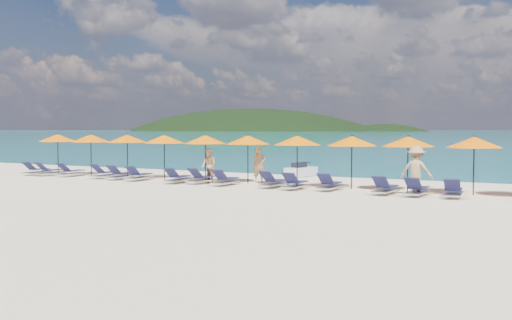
% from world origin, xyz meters
% --- Properties ---
extents(ground, '(1400.00, 1400.00, 0.00)m').
position_xyz_m(ground, '(0.00, 0.00, 0.00)').
color(ground, beige).
extents(headland_main, '(374.00, 242.00, 126.50)m').
position_xyz_m(headland_main, '(-300.00, 540.00, -38.00)').
color(headland_main, black).
rests_on(headland_main, ground).
extents(headland_small, '(162.00, 126.00, 85.50)m').
position_xyz_m(headland_small, '(-150.00, 560.00, -35.00)').
color(headland_small, black).
rests_on(headland_small, ground).
extents(jetski, '(1.13, 2.20, 0.75)m').
position_xyz_m(jetski, '(-0.65, 9.24, 0.31)').
color(jetski, silver).
rests_on(jetski, ground).
extents(beachgoer_a, '(0.73, 0.68, 1.68)m').
position_xyz_m(beachgoer_a, '(-1.08, 5.33, 0.84)').
color(beachgoer_a, tan).
rests_on(beachgoer_a, ground).
extents(beachgoer_b, '(0.91, 0.74, 1.62)m').
position_xyz_m(beachgoer_b, '(-3.03, 3.98, 0.81)').
color(beachgoer_b, tan).
rests_on(beachgoer_b, ground).
extents(beachgoer_c, '(1.22, 0.57, 1.88)m').
position_xyz_m(beachgoer_c, '(6.59, 3.73, 0.94)').
color(beachgoer_c, tan).
rests_on(beachgoer_c, ground).
extents(umbrella_0, '(2.10, 2.10, 2.28)m').
position_xyz_m(umbrella_0, '(-13.42, 4.51, 2.02)').
color(umbrella_0, black).
rests_on(umbrella_0, ground).
extents(umbrella_1, '(2.10, 2.10, 2.28)m').
position_xyz_m(umbrella_1, '(-10.91, 4.49, 2.02)').
color(umbrella_1, black).
rests_on(umbrella_1, ground).
extents(umbrella_2, '(2.10, 2.10, 2.28)m').
position_xyz_m(umbrella_2, '(-8.63, 4.78, 2.02)').
color(umbrella_2, black).
rests_on(umbrella_2, ground).
extents(umbrella_3, '(2.10, 2.10, 2.28)m').
position_xyz_m(umbrella_3, '(-6.00, 4.50, 2.02)').
color(umbrella_3, black).
rests_on(umbrella_3, ground).
extents(umbrella_4, '(2.10, 2.10, 2.28)m').
position_xyz_m(umbrella_4, '(-3.56, 4.51, 2.02)').
color(umbrella_4, black).
rests_on(umbrella_4, ground).
extents(umbrella_5, '(2.10, 2.10, 2.28)m').
position_xyz_m(umbrella_5, '(-1.32, 4.67, 2.02)').
color(umbrella_5, black).
rests_on(umbrella_5, ground).
extents(umbrella_6, '(2.10, 2.10, 2.28)m').
position_xyz_m(umbrella_6, '(1.22, 4.58, 2.02)').
color(umbrella_6, black).
rests_on(umbrella_6, ground).
extents(umbrella_7, '(2.10, 2.10, 2.28)m').
position_xyz_m(umbrella_7, '(3.73, 4.55, 2.02)').
color(umbrella_7, black).
rests_on(umbrella_7, ground).
extents(umbrella_8, '(2.10, 2.10, 2.28)m').
position_xyz_m(umbrella_8, '(6.04, 4.67, 2.02)').
color(umbrella_8, black).
rests_on(umbrella_8, ground).
extents(umbrella_9, '(2.10, 2.10, 2.28)m').
position_xyz_m(umbrella_9, '(8.56, 4.56, 2.02)').
color(umbrella_9, black).
rests_on(umbrella_9, ground).
extents(lounger_0, '(0.76, 1.75, 0.66)m').
position_xyz_m(lounger_0, '(-13.99, 3.46, 0.24)').
color(lounger_0, silver).
rests_on(lounger_0, ground).
extents(lounger_1, '(0.78, 1.75, 0.66)m').
position_xyz_m(lounger_1, '(-12.93, 3.45, 0.24)').
color(lounger_1, silver).
rests_on(lounger_1, ground).
extents(lounger_2, '(0.63, 1.70, 0.66)m').
position_xyz_m(lounger_2, '(-11.49, 3.57, 0.24)').
color(lounger_2, silver).
rests_on(lounger_2, ground).
extents(lounger_3, '(0.75, 1.74, 0.66)m').
position_xyz_m(lounger_3, '(-9.11, 3.61, 0.24)').
color(lounger_3, silver).
rests_on(lounger_3, ground).
extents(lounger_4, '(0.73, 1.74, 0.66)m').
position_xyz_m(lounger_4, '(-7.92, 3.41, 0.24)').
color(lounger_4, silver).
rests_on(lounger_4, ground).
extents(lounger_5, '(0.79, 1.75, 0.66)m').
position_xyz_m(lounger_5, '(-6.70, 3.37, 0.24)').
color(lounger_5, silver).
rests_on(lounger_5, ground).
extents(lounger_6, '(0.72, 1.73, 0.66)m').
position_xyz_m(lounger_6, '(-4.27, 3.22, 0.24)').
color(lounger_6, silver).
rests_on(lounger_6, ground).
extents(lounger_7, '(0.71, 1.73, 0.66)m').
position_xyz_m(lounger_7, '(-3.13, 3.55, 0.24)').
color(lounger_7, silver).
rests_on(lounger_7, ground).
extents(lounger_8, '(0.67, 1.72, 0.66)m').
position_xyz_m(lounger_8, '(-1.73, 3.33, 0.24)').
color(lounger_8, silver).
rests_on(lounger_8, ground).
extents(lounger_9, '(0.76, 1.75, 0.66)m').
position_xyz_m(lounger_9, '(0.61, 3.47, 0.24)').
color(lounger_9, silver).
rests_on(lounger_9, ground).
extents(lounger_10, '(0.66, 1.72, 0.66)m').
position_xyz_m(lounger_10, '(1.73, 3.22, 0.24)').
color(lounger_10, silver).
rests_on(lounger_10, ground).
extents(lounger_11, '(0.64, 1.71, 0.66)m').
position_xyz_m(lounger_11, '(3.14, 3.54, 0.24)').
color(lounger_11, silver).
rests_on(lounger_11, ground).
extents(lounger_12, '(0.72, 1.74, 0.66)m').
position_xyz_m(lounger_12, '(5.52, 3.26, 0.24)').
color(lounger_12, silver).
rests_on(lounger_12, ground).
extents(lounger_13, '(0.71, 1.73, 0.66)m').
position_xyz_m(lounger_13, '(6.72, 3.24, 0.24)').
color(lounger_13, silver).
rests_on(lounger_13, ground).
extents(lounger_14, '(0.77, 1.75, 0.66)m').
position_xyz_m(lounger_14, '(8.01, 3.36, 0.24)').
color(lounger_14, silver).
rests_on(lounger_14, ground).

